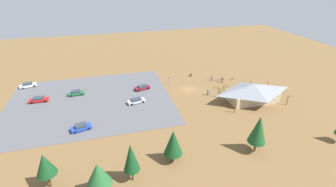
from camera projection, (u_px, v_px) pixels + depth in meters
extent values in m
plane|color=brown|center=(189.00, 89.00, 71.83)|extent=(160.00, 160.00, 0.00)
cube|color=#56565B|center=(91.00, 101.00, 65.31)|extent=(42.56, 34.67, 0.05)
cube|color=#C6B28E|center=(252.00, 96.00, 64.80)|extent=(12.62, 6.25, 2.79)
pyramid|color=gray|center=(254.00, 88.00, 63.71)|extent=(15.45, 9.09, 2.09)
cylinder|color=brown|center=(267.00, 87.00, 70.27)|extent=(0.20, 0.20, 2.79)
cylinder|color=brown|center=(219.00, 92.00, 66.82)|extent=(0.20, 0.20, 2.79)
cylinder|color=brown|center=(287.00, 100.00, 62.79)|extent=(0.20, 0.20, 2.79)
cylinder|color=brown|center=(235.00, 108.00, 59.34)|extent=(0.20, 0.20, 2.79)
cylinder|color=brown|center=(191.00, 75.00, 80.62)|extent=(0.60, 0.60, 0.90)
cylinder|color=#99999E|center=(169.00, 80.00, 75.00)|extent=(0.08, 0.08, 2.20)
cube|color=#1959B2|center=(169.00, 78.00, 74.64)|extent=(0.56, 0.04, 0.40)
cylinder|color=brown|center=(255.00, 146.00, 46.58)|extent=(0.45, 0.45, 2.32)
cone|color=#194C23|center=(259.00, 129.00, 44.80)|extent=(3.35, 3.35, 5.59)
cone|color=#235B2D|center=(98.00, 174.00, 36.31)|extent=(3.93, 3.93, 3.90)
cylinder|color=brown|center=(49.00, 180.00, 38.81)|extent=(0.35, 0.35, 2.74)
cone|color=#14421E|center=(45.00, 164.00, 37.34)|extent=(3.12, 3.12, 3.80)
cylinder|color=brown|center=(173.00, 157.00, 44.33)|extent=(0.47, 0.47, 1.81)
cone|color=#14421E|center=(173.00, 142.00, 42.83)|extent=(3.38, 3.38, 4.86)
cylinder|color=brown|center=(133.00, 175.00, 40.13)|extent=(0.36, 0.36, 2.30)
cone|color=#14421E|center=(131.00, 157.00, 38.48)|extent=(2.67, 2.67, 5.06)
torus|color=black|center=(228.00, 86.00, 73.10)|extent=(0.71, 0.08, 0.70)
torus|color=black|center=(224.00, 86.00, 72.91)|extent=(0.71, 0.08, 0.70)
cylinder|color=#197A7F|center=(226.00, 86.00, 72.95)|extent=(0.99, 0.09, 0.04)
cylinder|color=#197A7F|center=(227.00, 85.00, 72.95)|extent=(0.04, 0.04, 0.38)
cube|color=black|center=(227.00, 85.00, 72.87)|extent=(0.20, 0.09, 0.05)
cylinder|color=#197A7F|center=(225.00, 86.00, 72.83)|extent=(0.04, 0.04, 0.44)
cylinder|color=black|center=(225.00, 85.00, 72.73)|extent=(0.06, 0.48, 0.03)
torus|color=black|center=(246.00, 84.00, 74.43)|extent=(0.04, 0.64, 0.64)
torus|color=black|center=(244.00, 83.00, 75.32)|extent=(0.04, 0.64, 0.64)
cylinder|color=#2347B7|center=(245.00, 83.00, 74.83)|extent=(0.04, 0.95, 0.04)
cylinder|color=#2347B7|center=(246.00, 83.00, 74.64)|extent=(0.04, 0.04, 0.35)
cube|color=black|center=(246.00, 83.00, 74.56)|extent=(0.08, 0.20, 0.05)
cylinder|color=#2347B7|center=(244.00, 82.00, 75.13)|extent=(0.04, 0.04, 0.44)
cylinder|color=black|center=(245.00, 82.00, 75.03)|extent=(0.48, 0.03, 0.03)
torus|color=black|center=(251.00, 84.00, 74.60)|extent=(0.29, 0.62, 0.65)
torus|color=black|center=(250.00, 82.00, 75.44)|extent=(0.29, 0.62, 0.65)
cylinder|color=#722D9E|center=(251.00, 83.00, 74.97)|extent=(0.37, 0.82, 0.04)
cylinder|color=#722D9E|center=(251.00, 83.00, 74.77)|extent=(0.04, 0.04, 0.43)
cube|color=black|center=(251.00, 82.00, 74.67)|extent=(0.15, 0.22, 0.05)
cylinder|color=#722D9E|center=(251.00, 82.00, 75.25)|extent=(0.04, 0.04, 0.47)
cylinder|color=black|center=(251.00, 81.00, 75.14)|extent=(0.46, 0.21, 0.03)
torus|color=black|center=(215.00, 81.00, 76.72)|extent=(0.66, 0.37, 0.72)
torus|color=black|center=(218.00, 81.00, 76.51)|extent=(0.66, 0.37, 0.72)
cylinder|color=black|center=(217.00, 80.00, 76.56)|extent=(0.89, 0.48, 0.04)
cylinder|color=black|center=(216.00, 80.00, 76.55)|extent=(0.04, 0.04, 0.43)
cube|color=black|center=(216.00, 79.00, 76.46)|extent=(0.21, 0.16, 0.05)
cylinder|color=black|center=(218.00, 80.00, 76.42)|extent=(0.04, 0.04, 0.50)
cylinder|color=black|center=(218.00, 79.00, 76.31)|extent=(0.25, 0.44, 0.03)
torus|color=black|center=(220.00, 79.00, 77.67)|extent=(0.65, 0.17, 0.65)
torus|color=black|center=(223.00, 79.00, 77.72)|extent=(0.65, 0.17, 0.65)
cylinder|color=red|center=(221.00, 79.00, 77.65)|extent=(0.89, 0.21, 0.04)
cylinder|color=red|center=(221.00, 79.00, 77.59)|extent=(0.04, 0.04, 0.43)
cube|color=black|center=(221.00, 78.00, 77.49)|extent=(0.21, 0.12, 0.05)
cylinder|color=red|center=(223.00, 79.00, 77.62)|extent=(0.04, 0.04, 0.42)
cylinder|color=black|center=(223.00, 78.00, 77.53)|extent=(0.13, 0.48, 0.03)
torus|color=black|center=(251.00, 87.00, 72.60)|extent=(0.16, 0.69, 0.69)
torus|color=black|center=(249.00, 85.00, 73.45)|extent=(0.16, 0.69, 0.69)
cylinder|color=#1E7F38|center=(250.00, 86.00, 72.97)|extent=(0.20, 0.95, 0.04)
cylinder|color=#1E7F38|center=(251.00, 86.00, 72.78)|extent=(0.04, 0.04, 0.42)
cube|color=black|center=(251.00, 85.00, 72.68)|extent=(0.11, 0.21, 0.05)
cylinder|color=#1E7F38|center=(249.00, 85.00, 73.25)|extent=(0.04, 0.04, 0.50)
cylinder|color=black|center=(250.00, 84.00, 73.14)|extent=(0.48, 0.11, 0.03)
torus|color=black|center=(231.00, 79.00, 77.68)|extent=(0.74, 0.16, 0.74)
torus|color=black|center=(233.00, 79.00, 78.03)|extent=(0.74, 0.16, 0.74)
cylinder|color=orange|center=(232.00, 79.00, 77.80)|extent=(0.88, 0.18, 0.04)
cylinder|color=orange|center=(232.00, 78.00, 77.69)|extent=(0.04, 0.04, 0.44)
cube|color=black|center=(232.00, 78.00, 77.59)|extent=(0.21, 0.11, 0.05)
cylinder|color=orange|center=(233.00, 78.00, 77.89)|extent=(0.04, 0.04, 0.45)
cylinder|color=black|center=(233.00, 77.00, 77.79)|extent=(0.11, 0.48, 0.03)
torus|color=black|center=(218.00, 88.00, 71.82)|extent=(0.62, 0.43, 0.72)
torus|color=black|center=(214.00, 87.00, 72.11)|extent=(0.62, 0.43, 0.72)
cylinder|color=yellow|center=(216.00, 87.00, 71.91)|extent=(0.82, 0.55, 0.04)
cylinder|color=yellow|center=(217.00, 87.00, 71.81)|extent=(0.04, 0.04, 0.45)
cube|color=black|center=(217.00, 86.00, 71.71)|extent=(0.21, 0.18, 0.05)
cylinder|color=yellow|center=(215.00, 87.00, 71.97)|extent=(0.04, 0.04, 0.50)
cylinder|color=black|center=(215.00, 86.00, 71.86)|extent=(0.29, 0.42, 0.03)
torus|color=black|center=(223.00, 88.00, 71.95)|extent=(0.30, 0.62, 0.65)
torus|color=black|center=(226.00, 89.00, 71.25)|extent=(0.30, 0.62, 0.65)
cylinder|color=silver|center=(224.00, 88.00, 71.56)|extent=(0.40, 0.86, 0.04)
cylinder|color=silver|center=(224.00, 88.00, 71.64)|extent=(0.04, 0.04, 0.39)
cube|color=black|center=(224.00, 87.00, 71.55)|extent=(0.15, 0.22, 0.05)
cylinder|color=silver|center=(225.00, 88.00, 71.21)|extent=(0.04, 0.04, 0.49)
cylinder|color=black|center=(225.00, 87.00, 71.11)|extent=(0.45, 0.22, 0.03)
torus|color=black|center=(219.00, 91.00, 69.79)|extent=(0.60, 0.48, 0.73)
torus|color=black|center=(222.00, 92.00, 69.45)|extent=(0.60, 0.48, 0.73)
cylinder|color=#B7B7BC|center=(221.00, 91.00, 69.56)|extent=(0.73, 0.58, 0.04)
cylinder|color=#B7B7BC|center=(220.00, 91.00, 69.58)|extent=(0.04, 0.04, 0.44)
cube|color=black|center=(220.00, 90.00, 69.48)|extent=(0.21, 0.19, 0.05)
cylinder|color=#B7B7BC|center=(222.00, 91.00, 69.37)|extent=(0.04, 0.04, 0.48)
cylinder|color=black|center=(222.00, 90.00, 69.26)|extent=(0.32, 0.40, 0.03)
cube|color=white|center=(28.00, 85.00, 72.87)|extent=(4.88, 2.91, 0.61)
cube|color=#2D3842|center=(28.00, 84.00, 72.61)|extent=(2.88, 2.19, 0.55)
cylinder|color=black|center=(22.00, 88.00, 71.66)|extent=(0.68, 0.38, 0.64)
cylinder|color=black|center=(22.00, 86.00, 72.88)|extent=(0.68, 0.38, 0.64)
cylinder|color=black|center=(34.00, 86.00, 73.03)|extent=(0.68, 0.38, 0.64)
cylinder|color=black|center=(34.00, 84.00, 74.26)|extent=(0.68, 0.38, 0.64)
cube|color=red|center=(39.00, 100.00, 64.67)|extent=(4.77, 1.90, 0.60)
cube|color=#2D3842|center=(38.00, 98.00, 64.43)|extent=(2.68, 1.66, 0.50)
cylinder|color=black|center=(32.00, 103.00, 63.69)|extent=(0.64, 0.22, 0.64)
cylinder|color=black|center=(33.00, 100.00, 65.11)|extent=(0.64, 0.22, 0.64)
cylinder|color=black|center=(45.00, 101.00, 64.41)|extent=(0.64, 0.22, 0.64)
cylinder|color=black|center=(46.00, 98.00, 65.83)|extent=(0.64, 0.22, 0.64)
cube|color=#1E6B3D|center=(76.00, 93.00, 68.23)|extent=(4.32, 2.07, 0.62)
cube|color=#2D3842|center=(76.00, 91.00, 67.98)|extent=(2.46, 1.73, 0.52)
cylinder|color=black|center=(71.00, 96.00, 67.25)|extent=(0.65, 0.26, 0.64)
cylinder|color=black|center=(71.00, 93.00, 68.58)|extent=(0.65, 0.26, 0.64)
cylinder|color=black|center=(82.00, 94.00, 68.07)|extent=(0.65, 0.26, 0.64)
cylinder|color=black|center=(82.00, 92.00, 69.40)|extent=(0.65, 0.26, 0.64)
cube|color=#BCBCC1|center=(136.00, 101.00, 64.05)|extent=(4.86, 2.69, 0.59)
cube|color=#2D3842|center=(136.00, 99.00, 63.80)|extent=(2.84, 2.04, 0.49)
cylinder|color=black|center=(132.00, 104.00, 62.90)|extent=(0.67, 0.36, 0.64)
cylinder|color=black|center=(130.00, 102.00, 64.07)|extent=(0.67, 0.36, 0.64)
cylinder|color=black|center=(143.00, 102.00, 64.20)|extent=(0.67, 0.36, 0.64)
cylinder|color=black|center=(141.00, 99.00, 65.37)|extent=(0.67, 0.36, 0.64)
cube|color=maroon|center=(142.00, 88.00, 71.40)|extent=(4.72, 2.89, 0.60)
cube|color=#2D3842|center=(142.00, 86.00, 71.16)|extent=(2.80, 2.17, 0.47)
cylinder|color=black|center=(139.00, 91.00, 70.21)|extent=(0.68, 0.38, 0.64)
cylinder|color=black|center=(137.00, 89.00, 71.42)|extent=(0.68, 0.38, 0.64)
cylinder|color=black|center=(148.00, 88.00, 71.56)|extent=(0.68, 0.38, 0.64)
cylinder|color=black|center=(146.00, 86.00, 72.77)|extent=(0.68, 0.38, 0.64)
cube|color=#1E42B2|center=(81.00, 128.00, 53.14)|extent=(4.54, 2.82, 0.63)
cube|color=#2D3842|center=(81.00, 125.00, 52.87)|extent=(2.69, 2.15, 0.59)
cylinder|color=black|center=(75.00, 132.00, 51.98)|extent=(0.67, 0.37, 0.64)
cylinder|color=black|center=(74.00, 129.00, 53.25)|extent=(0.67, 0.37, 0.64)
cylinder|color=black|center=(89.00, 129.00, 53.22)|extent=(0.67, 0.37, 0.64)
cylinder|color=black|center=(87.00, 125.00, 54.49)|extent=(0.67, 0.37, 0.64)
cube|color=#2D3347|center=(208.00, 94.00, 68.15)|extent=(0.39, 0.34, 0.95)
cylinder|color=blue|center=(208.00, 91.00, 67.81)|extent=(0.36, 0.36, 0.58)
sphere|color=tan|center=(208.00, 90.00, 67.62)|extent=(0.24, 0.24, 0.24)
cube|color=#2D3347|center=(212.00, 79.00, 77.51)|extent=(0.34, 0.39, 0.94)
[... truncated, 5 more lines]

